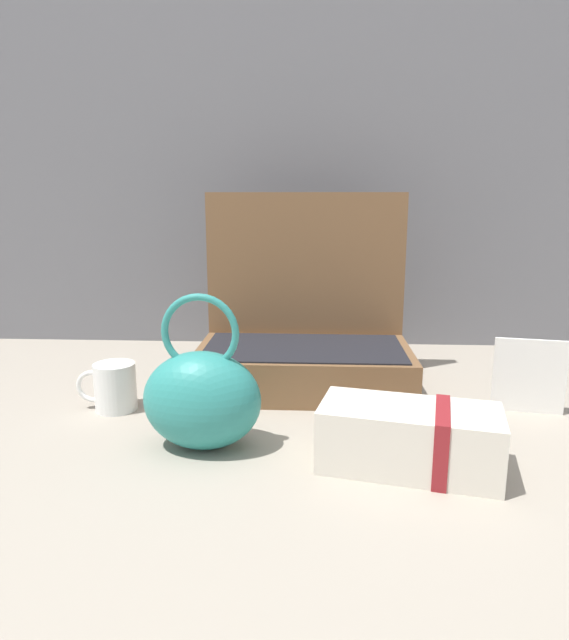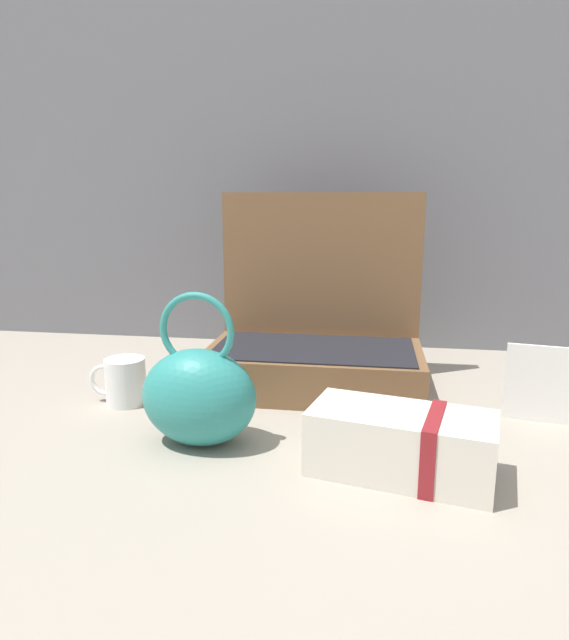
% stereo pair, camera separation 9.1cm
% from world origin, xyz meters
% --- Properties ---
extents(ground_plane, '(6.00, 6.00, 0.00)m').
position_xyz_m(ground_plane, '(0.00, 0.00, 0.00)').
color(ground_plane, '#9E9384').
extents(back_wall, '(3.20, 0.06, 1.40)m').
position_xyz_m(back_wall, '(0.00, 0.58, 0.70)').
color(back_wall, slate).
rests_on(back_wall, ground_plane).
extents(open_suitcase, '(0.43, 0.27, 0.40)m').
position_xyz_m(open_suitcase, '(0.06, 0.22, 0.09)').
color(open_suitcase, brown).
rests_on(open_suitcase, ground_plane).
extents(teal_pouch_handbag, '(0.19, 0.13, 0.25)m').
position_xyz_m(teal_pouch_handbag, '(-0.10, -0.10, 0.08)').
color(teal_pouch_handbag, teal).
rests_on(teal_pouch_handbag, ground_plane).
extents(cream_toiletry_bag, '(0.27, 0.17, 0.10)m').
position_xyz_m(cream_toiletry_bag, '(0.22, -0.15, 0.05)').
color(cream_toiletry_bag, silver).
rests_on(cream_toiletry_bag, ground_plane).
extents(coffee_mug, '(0.11, 0.08, 0.09)m').
position_xyz_m(coffee_mug, '(-0.29, 0.05, 0.04)').
color(coffee_mug, white).
rests_on(coffee_mug, ground_plane).
extents(info_card_left, '(0.12, 0.03, 0.14)m').
position_xyz_m(info_card_left, '(0.47, 0.07, 0.07)').
color(info_card_left, white).
rests_on(info_card_left, ground_plane).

